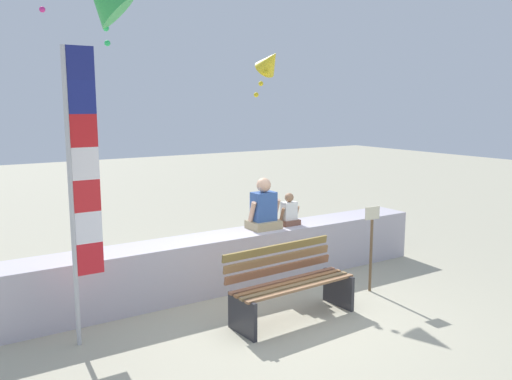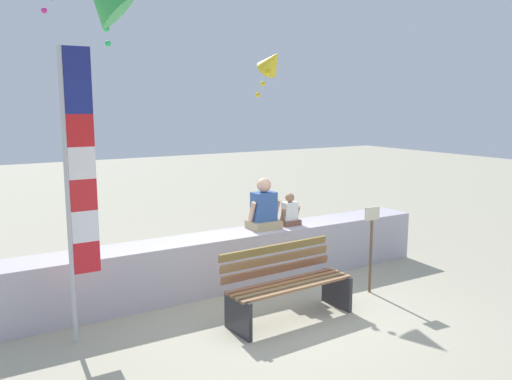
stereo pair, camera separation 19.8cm
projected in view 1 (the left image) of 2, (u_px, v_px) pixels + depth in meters
ground_plane at (288, 315)px, 6.63m from camera, size 40.00×40.00×0.00m
seawall_ledge at (234, 259)px, 7.67m from camera, size 6.50×0.63×0.78m
park_bench at (289, 285)px, 6.52m from camera, size 1.67×0.69×0.88m
person_adult at (264, 209)px, 7.84m from camera, size 0.50×0.37×0.77m
person_child at (289, 212)px, 8.11m from camera, size 0.33×0.24×0.50m
flag_banner at (80, 179)px, 5.58m from camera, size 0.34×0.05×3.22m
kite_yellow at (270, 62)px, 8.62m from camera, size 0.55×0.57×0.84m
sign_post at (371, 241)px, 7.38m from camera, size 0.24×0.04×1.22m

